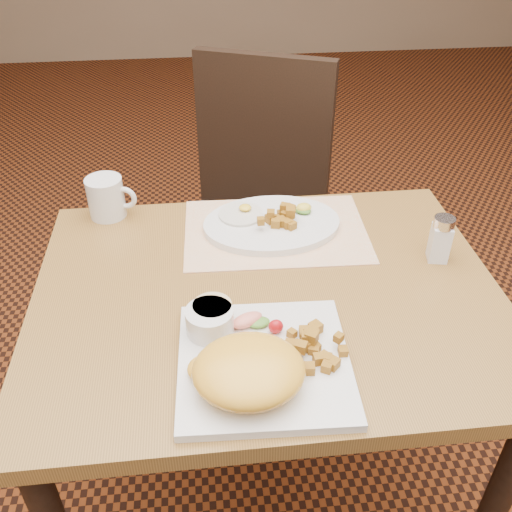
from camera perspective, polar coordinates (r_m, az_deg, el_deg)
The scene contains 15 objects.
ground at distance 1.68m, azimuth 0.86°, elevation -23.59°, with size 8.00×8.00×0.00m, color black.
table at distance 1.17m, azimuth 1.14°, elevation -7.57°, with size 0.90×0.70×0.75m.
chair_far at distance 1.77m, azimuth -0.31°, elevation 5.03°, with size 0.55×0.56×0.97m.
placemat at distance 1.27m, azimuth 1.96°, elevation 2.54°, with size 0.40×0.28×0.00m, color white.
plate_square at distance 0.95m, azimuth 0.82°, elevation -10.65°, with size 0.28×0.28×0.02m, color silver.
plate_oval at distance 1.27m, azimuth 1.58°, elevation 3.20°, with size 0.30×0.23×0.02m, color silver, non-canonical shape.
hollandaise_mound at distance 0.89m, azimuth -0.84°, elevation -11.43°, with size 0.18×0.16×0.06m.
ramekin at distance 0.98m, azimuth -4.63°, elevation -6.35°, with size 0.08×0.09×0.05m.
garnish_sq at distance 0.99m, azimuth 0.00°, elevation -6.62°, with size 0.09×0.06×0.03m.
fried_egg at distance 1.29m, azimuth -1.47°, elevation 4.29°, with size 0.10×0.10×0.02m.
garnish_ov at distance 1.30m, azimuth 4.75°, elevation 4.74°, with size 0.05×0.05×0.02m.
salt_shaker at distance 1.21m, azimuth 17.98°, elevation 1.70°, with size 0.05×0.05×0.10m.
coffee_mug at distance 1.34m, azimuth -14.68°, elevation 5.69°, with size 0.11×0.08×0.09m.
home_fries_sq at distance 0.96m, azimuth 5.73°, elevation -8.86°, with size 0.10×0.11×0.03m.
home_fries_ov at distance 1.25m, azimuth 2.62°, elevation 3.85°, with size 0.09×0.08×0.03m.
Camera 1 is at (-0.12, -0.84, 1.45)m, focal length 40.00 mm.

